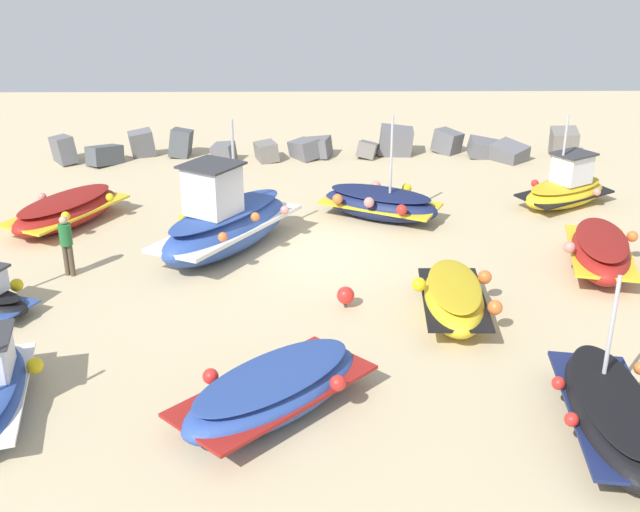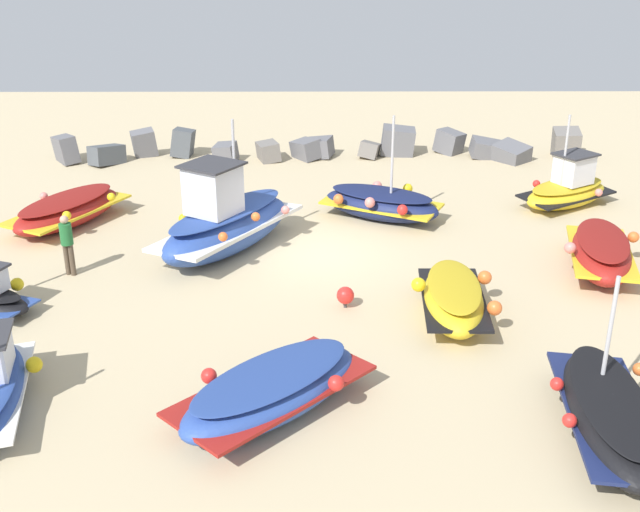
{
  "view_description": "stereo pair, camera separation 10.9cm",
  "coord_description": "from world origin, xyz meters",
  "px_view_note": "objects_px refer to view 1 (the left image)",
  "views": [
    {
      "loc": [
        -0.03,
        -20.15,
        8.43
      ],
      "look_at": [
        0.18,
        -2.38,
        0.9
      ],
      "focal_mm": 43.63,
      "sensor_mm": 36.0,
      "label": 1
    },
    {
      "loc": [
        0.08,
        -20.15,
        8.43
      ],
      "look_at": [
        0.18,
        -2.38,
        0.9
      ],
      "focal_mm": 43.63,
      "sensor_mm": 36.0,
      "label": 2
    }
  ],
  "objects_px": {
    "fishing_boat_5": "(566,189)",
    "fishing_boat_7": "(454,298)",
    "fishing_boat_2": "(380,203)",
    "person_walking": "(66,242)",
    "fishing_boat_8": "(610,412)",
    "mooring_buoy_0": "(346,295)",
    "fishing_boat_3": "(225,223)",
    "fishing_boat_4": "(274,390)",
    "fishing_boat_6": "(66,210)",
    "fishing_boat_0": "(600,251)"
  },
  "relations": [
    {
      "from": "fishing_boat_5",
      "to": "mooring_buoy_0",
      "type": "bearing_deg",
      "value": -168.31
    },
    {
      "from": "person_walking",
      "to": "fishing_boat_2",
      "type": "bearing_deg",
      "value": -42.74
    },
    {
      "from": "fishing_boat_3",
      "to": "fishing_boat_7",
      "type": "height_order",
      "value": "fishing_boat_3"
    },
    {
      "from": "fishing_boat_3",
      "to": "fishing_boat_2",
      "type": "bearing_deg",
      "value": 152.94
    },
    {
      "from": "fishing_boat_2",
      "to": "fishing_boat_8",
      "type": "bearing_deg",
      "value": 133.34
    },
    {
      "from": "fishing_boat_7",
      "to": "person_walking",
      "type": "xyz_separation_m",
      "value": [
        -9.64,
        2.48,
        0.46
      ]
    },
    {
      "from": "fishing_boat_2",
      "to": "mooring_buoy_0",
      "type": "bearing_deg",
      "value": 105.64
    },
    {
      "from": "fishing_boat_0",
      "to": "fishing_boat_8",
      "type": "height_order",
      "value": "fishing_boat_8"
    },
    {
      "from": "fishing_boat_5",
      "to": "fishing_boat_6",
      "type": "height_order",
      "value": "fishing_boat_5"
    },
    {
      "from": "fishing_boat_3",
      "to": "person_walking",
      "type": "xyz_separation_m",
      "value": [
        -3.95,
        -1.54,
        0.08
      ]
    },
    {
      "from": "fishing_boat_6",
      "to": "fishing_boat_7",
      "type": "xyz_separation_m",
      "value": [
        10.79,
        -6.24,
        0.01
      ]
    },
    {
      "from": "fishing_boat_0",
      "to": "person_walking",
      "type": "distance_m",
      "value": 13.99
    },
    {
      "from": "fishing_boat_3",
      "to": "mooring_buoy_0",
      "type": "bearing_deg",
      "value": 74.69
    },
    {
      "from": "fishing_boat_3",
      "to": "fishing_boat_8",
      "type": "distance_m",
      "value": 11.58
    },
    {
      "from": "fishing_boat_2",
      "to": "fishing_boat_5",
      "type": "height_order",
      "value": "fishing_boat_2"
    },
    {
      "from": "mooring_buoy_0",
      "to": "fishing_boat_0",
      "type": "bearing_deg",
      "value": 17.41
    },
    {
      "from": "fishing_boat_2",
      "to": "person_walking",
      "type": "xyz_separation_m",
      "value": [
        -8.48,
        -4.23,
        0.45
      ]
    },
    {
      "from": "fishing_boat_2",
      "to": "fishing_boat_0",
      "type": "bearing_deg",
      "value": 171.4
    },
    {
      "from": "fishing_boat_5",
      "to": "person_walking",
      "type": "relative_size",
      "value": 2.21
    },
    {
      "from": "fishing_boat_4",
      "to": "fishing_boat_7",
      "type": "height_order",
      "value": "fishing_boat_7"
    },
    {
      "from": "fishing_boat_6",
      "to": "fishing_boat_7",
      "type": "height_order",
      "value": "fishing_boat_7"
    },
    {
      "from": "fishing_boat_3",
      "to": "mooring_buoy_0",
      "type": "relative_size",
      "value": 9.92
    },
    {
      "from": "fishing_boat_4",
      "to": "fishing_boat_6",
      "type": "relative_size",
      "value": 0.94
    },
    {
      "from": "fishing_boat_5",
      "to": "fishing_boat_7",
      "type": "xyz_separation_m",
      "value": [
        -5.03,
        -7.9,
        -0.08
      ]
    },
    {
      "from": "fishing_boat_0",
      "to": "person_walking",
      "type": "xyz_separation_m",
      "value": [
        -13.98,
        -0.18,
        0.42
      ]
    },
    {
      "from": "fishing_boat_5",
      "to": "fishing_boat_8",
      "type": "relative_size",
      "value": 0.85
    },
    {
      "from": "fishing_boat_4",
      "to": "fishing_boat_6",
      "type": "xyz_separation_m",
      "value": [
        -6.77,
        10.06,
        0.01
      ]
    },
    {
      "from": "fishing_boat_8",
      "to": "fishing_boat_7",
      "type": "bearing_deg",
      "value": -150.87
    },
    {
      "from": "fishing_boat_3",
      "to": "fishing_boat_4",
      "type": "relative_size",
      "value": 1.28
    },
    {
      "from": "fishing_boat_2",
      "to": "fishing_boat_5",
      "type": "xyz_separation_m",
      "value": [
        6.19,
        1.19,
        0.08
      ]
    },
    {
      "from": "fishing_boat_3",
      "to": "fishing_boat_7",
      "type": "relative_size",
      "value": 1.5
    },
    {
      "from": "fishing_boat_3",
      "to": "person_walking",
      "type": "distance_m",
      "value": 4.24
    },
    {
      "from": "person_walking",
      "to": "mooring_buoy_0",
      "type": "relative_size",
      "value": 3.11
    },
    {
      "from": "mooring_buoy_0",
      "to": "fishing_boat_3",
      "type": "bearing_deg",
      "value": 132.43
    },
    {
      "from": "fishing_boat_7",
      "to": "fishing_boat_2",
      "type": "bearing_deg",
      "value": -166.53
    },
    {
      "from": "fishing_boat_0",
      "to": "mooring_buoy_0",
      "type": "distance_m",
      "value": 7.16
    },
    {
      "from": "fishing_boat_2",
      "to": "fishing_boat_8",
      "type": "height_order",
      "value": "fishing_boat_2"
    },
    {
      "from": "fishing_boat_7",
      "to": "mooring_buoy_0",
      "type": "relative_size",
      "value": 6.61
    },
    {
      "from": "fishing_boat_8",
      "to": "fishing_boat_0",
      "type": "bearing_deg",
      "value": 168.03
    },
    {
      "from": "fishing_boat_3",
      "to": "fishing_boat_7",
      "type": "xyz_separation_m",
      "value": [
        5.69,
        -4.02,
        -0.39
      ]
    },
    {
      "from": "fishing_boat_6",
      "to": "fishing_boat_7",
      "type": "bearing_deg",
      "value": 87.27
    },
    {
      "from": "fishing_boat_5",
      "to": "mooring_buoy_0",
      "type": "relative_size",
      "value": 6.85
    },
    {
      "from": "person_walking",
      "to": "fishing_boat_5",
      "type": "bearing_deg",
      "value": -48.98
    },
    {
      "from": "fishing_boat_0",
      "to": "fishing_boat_7",
      "type": "xyz_separation_m",
      "value": [
        -4.34,
        -2.66,
        -0.04
      ]
    },
    {
      "from": "fishing_boat_5",
      "to": "fishing_boat_8",
      "type": "xyz_separation_m",
      "value": [
        -3.03,
        -12.53,
        -0.08
      ]
    },
    {
      "from": "fishing_boat_4",
      "to": "fishing_boat_2",
      "type": "bearing_deg",
      "value": -150.26
    },
    {
      "from": "fishing_boat_0",
      "to": "fishing_boat_5",
      "type": "bearing_deg",
      "value": -174.36
    },
    {
      "from": "fishing_boat_3",
      "to": "fishing_boat_8",
      "type": "relative_size",
      "value": 1.23
    },
    {
      "from": "fishing_boat_2",
      "to": "person_walking",
      "type": "relative_size",
      "value": 2.45
    },
    {
      "from": "fishing_boat_3",
      "to": "mooring_buoy_0",
      "type": "xyz_separation_m",
      "value": [
        3.2,
        -3.5,
        -0.56
      ]
    }
  ]
}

